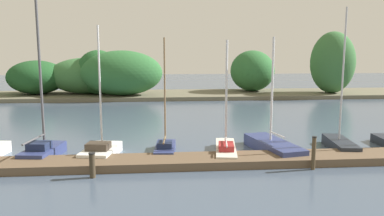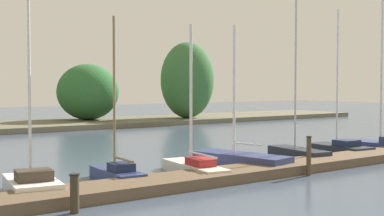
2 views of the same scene
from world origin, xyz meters
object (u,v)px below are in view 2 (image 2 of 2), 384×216
at_px(sailboat_5, 193,166).
at_px(sailboat_4, 116,172).
at_px(sailboat_6, 236,159).
at_px(sailboat_7, 296,152).
at_px(mooring_piling_2, 309,156).
at_px(sailboat_3, 31,183).
at_px(sailboat_9, 384,144).
at_px(mooring_piling_1, 75,193).
at_px(sailboat_8, 339,147).

bearing_deg(sailboat_5, sailboat_4, 90.01).
height_order(sailboat_6, sailboat_7, sailboat_7).
relative_size(sailboat_6, mooring_piling_2, 3.94).
bearing_deg(sailboat_5, mooring_piling_2, -119.84).
height_order(sailboat_4, sailboat_7, sailboat_7).
distance_m(sailboat_3, sailboat_7, 11.80).
distance_m(sailboat_7, sailboat_9, 5.50).
bearing_deg(sailboat_6, sailboat_5, 86.33).
xyz_separation_m(sailboat_4, mooring_piling_1, (-2.91, -3.26, 0.19)).
xyz_separation_m(sailboat_7, sailboat_8, (3.12, 0.16, -0.04)).
bearing_deg(sailboat_6, sailboat_4, 77.26).
relative_size(sailboat_8, sailboat_9, 0.84).
xyz_separation_m(sailboat_4, sailboat_6, (5.25, -0.12, 0.02)).
height_order(sailboat_3, sailboat_6, sailboat_3).
bearing_deg(sailboat_9, sailboat_8, 68.37).
bearing_deg(sailboat_8, sailboat_6, 98.00).
bearing_deg(mooring_piling_2, sailboat_7, 48.75).
distance_m(sailboat_8, mooring_piling_2, 6.59).
distance_m(sailboat_6, mooring_piling_1, 8.75).
height_order(sailboat_6, sailboat_8, sailboat_8).
height_order(sailboat_6, mooring_piling_1, sailboat_6).
relative_size(sailboat_3, sailboat_4, 1.10).
relative_size(sailboat_9, mooring_piling_1, 8.04).
bearing_deg(sailboat_3, mooring_piling_2, -97.30).
distance_m(sailboat_7, mooring_piling_2, 4.02).
xyz_separation_m(sailboat_8, mooring_piling_2, (-5.76, -3.17, 0.40)).
xyz_separation_m(sailboat_9, mooring_piling_2, (-8.10, -2.31, 0.33)).
relative_size(sailboat_6, mooring_piling_1, 5.57).
xyz_separation_m(sailboat_3, sailboat_7, (11.80, 0.30, 0.01)).
bearing_deg(sailboat_7, sailboat_4, 98.22).
xyz_separation_m(sailboat_3, sailboat_5, (5.90, -0.12, -0.00)).
height_order(sailboat_4, mooring_piling_2, sailboat_4).
height_order(sailboat_5, mooring_piling_1, sailboat_5).
bearing_deg(sailboat_9, mooring_piling_2, 104.49).
bearing_deg(sailboat_9, mooring_piling_1, 96.97).
bearing_deg(sailboat_7, sailboat_9, -88.91).
distance_m(sailboat_3, mooring_piling_1, 2.94).
bearing_deg(sailboat_9, sailboat_4, 85.66).
bearing_deg(mooring_piling_2, sailboat_4, 153.78).
xyz_separation_m(sailboat_5, sailboat_8, (9.02, 0.58, -0.02)).
distance_m(sailboat_5, sailboat_6, 2.37).
xyz_separation_m(sailboat_8, mooring_piling_1, (-14.83, -3.40, 0.19)).
bearing_deg(mooring_piling_1, mooring_piling_2, 1.44).
bearing_deg(sailboat_7, sailboat_3, 99.82).
distance_m(sailboat_8, sailboat_9, 2.49).
bearing_deg(sailboat_8, sailboat_7, 98.74).
distance_m(sailboat_4, mooring_piling_1, 4.38).
xyz_separation_m(sailboat_5, mooring_piling_1, (-5.81, -2.82, 0.17)).
relative_size(sailboat_5, mooring_piling_2, 3.82).
bearing_deg(sailboat_4, sailboat_6, -86.90).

